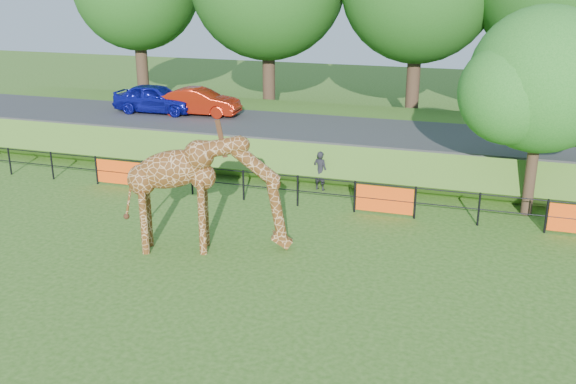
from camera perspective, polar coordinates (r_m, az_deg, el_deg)
name	(u,v)px	position (r m, az deg, el deg)	size (l,w,h in m)	color
ground	(197,317)	(15.40, -8.10, -10.90)	(90.00, 90.00, 0.00)	#2E5A16
giraffe	(208,194)	(18.25, -7.15, -0.17)	(4.77, 0.88, 3.40)	#5C3313
perimeter_fence	(298,191)	(22.01, 0.86, 0.12)	(28.07, 0.10, 1.10)	black
embankment	(347,138)	(28.95, 5.24, 4.80)	(40.00, 9.00, 1.30)	#2E5A16
road	(339,130)	(27.37, 4.58, 5.53)	(40.00, 5.00, 0.12)	#2F2F31
car_blue	(156,98)	(30.97, -11.65, 8.15)	(1.61, 4.00, 1.36)	#151AB0
car_red	(199,102)	(30.11, -7.89, 7.95)	(1.32, 3.77, 1.24)	#AA1F0C
visitor	(320,171)	(23.65, 2.88, 1.90)	(0.54, 0.35, 1.48)	black
tree_east	(545,86)	(21.88, 21.88, 8.75)	(5.40, 4.71, 6.76)	#302015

